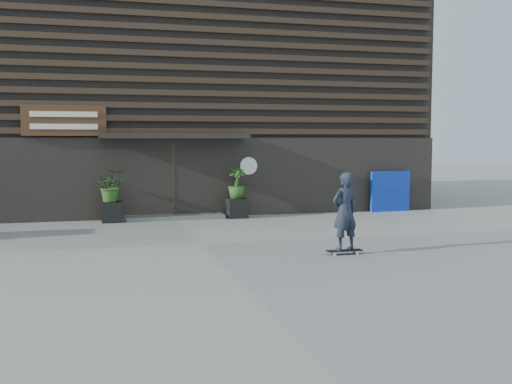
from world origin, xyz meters
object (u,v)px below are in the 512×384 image
object	(u,v)px
planter_pot_left	(112,212)
skateboarder	(345,212)
planter_pot_right	(237,208)
blue_tarp	(390,191)

from	to	relation	value
planter_pot_left	skateboarder	xyz separation A→B (m)	(4.65, -6.47, 0.62)
planter_pot_left	planter_pot_right	xyz separation A→B (m)	(3.80, 0.00, 0.00)
blue_tarp	skateboarder	bearing A→B (deg)	-128.23
planter_pot_right	skateboarder	bearing A→B (deg)	-82.49
planter_pot_left	blue_tarp	bearing A→B (deg)	1.86
planter_pot_right	blue_tarp	size ratio (longest dim) A/B	0.41
planter_pot_left	planter_pot_right	bearing A→B (deg)	0.00
blue_tarp	skateboarder	world-z (taller)	skateboarder
planter_pot_right	skateboarder	xyz separation A→B (m)	(0.85, -6.47, 0.62)
planter_pot_right	skateboarder	world-z (taller)	skateboarder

